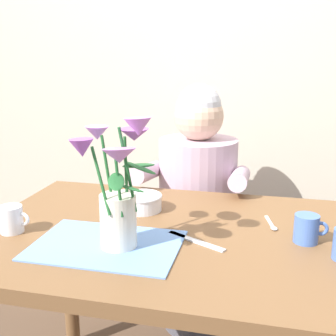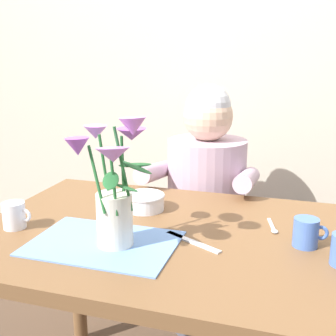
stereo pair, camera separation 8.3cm
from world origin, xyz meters
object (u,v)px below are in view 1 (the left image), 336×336
(seated_person, at_px, (197,214))
(ceramic_mug, at_px, (307,229))
(ceramic_bowl, at_px, (142,202))
(flower_vase, at_px, (118,188))
(dinner_knife, at_px, (196,241))
(tea_cup, at_px, (12,219))

(seated_person, height_order, ceramic_mug, seated_person)
(ceramic_bowl, bearing_deg, flower_vase, -85.09)
(flower_vase, distance_m, dinner_knife, 0.27)
(ceramic_bowl, height_order, tea_cup, tea_cup)
(flower_vase, bearing_deg, ceramic_bowl, 94.91)
(ceramic_bowl, xyz_separation_m, ceramic_mug, (0.52, -0.14, 0.01))
(ceramic_bowl, bearing_deg, seated_person, 76.41)
(seated_person, distance_m, tea_cup, 0.88)
(flower_vase, bearing_deg, tea_cup, 174.94)
(flower_vase, height_order, ceramic_mug, flower_vase)
(flower_vase, xyz_separation_m, ceramic_bowl, (-0.03, 0.29, -0.14))
(ceramic_bowl, distance_m, tea_cup, 0.42)
(flower_vase, height_order, dinner_knife, flower_vase)
(seated_person, bearing_deg, ceramic_mug, -52.35)
(seated_person, bearing_deg, tea_cup, -116.90)
(seated_person, xyz_separation_m, dinner_knife, (0.11, -0.68, 0.18))
(ceramic_bowl, bearing_deg, tea_cup, -140.54)
(dinner_knife, bearing_deg, ceramic_bowl, 163.53)
(flower_vase, relative_size, dinner_knife, 1.90)
(flower_vase, distance_m, tea_cup, 0.37)
(ceramic_mug, bearing_deg, ceramic_bowl, 165.08)
(dinner_knife, distance_m, ceramic_mug, 0.31)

